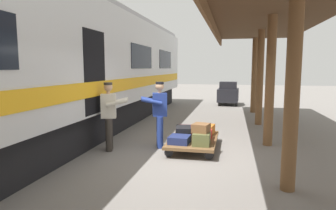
# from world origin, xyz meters

# --- Properties ---
(ground_plane) EXTENTS (60.00, 60.00, 0.00)m
(ground_plane) POSITION_xyz_m (0.00, 0.00, 0.00)
(ground_plane) COLOR slate
(platform_canopy) EXTENTS (3.20, 15.72, 3.56)m
(platform_canopy) POSITION_xyz_m (-1.89, -0.00, 3.25)
(platform_canopy) COLOR brown
(platform_canopy) RESTS_ON ground_plane
(train_car) EXTENTS (3.02, 21.78, 4.00)m
(train_car) POSITION_xyz_m (3.74, 0.00, 2.06)
(train_car) COLOR silver
(train_car) RESTS_ON ground_plane
(luggage_cart) EXTENTS (1.17, 2.05, 0.28)m
(luggage_cart) POSITION_xyz_m (-0.06, -0.72, 0.23)
(luggage_cart) COLOR brown
(luggage_cart) RESTS_ON ground_plane
(suitcase_black_hardshell) EXTENTS (0.46, 0.62, 0.29)m
(suitcase_black_hardshell) POSITION_xyz_m (0.20, -0.72, 0.42)
(suitcase_black_hardshell) COLOR black
(suitcase_black_hardshell) RESTS_ON luggage_cart
(suitcase_burgundy_valise) EXTENTS (0.50, 0.60, 0.18)m
(suitcase_burgundy_valise) POSITION_xyz_m (0.20, -1.28, 0.37)
(suitcase_burgundy_valise) COLOR maroon
(suitcase_burgundy_valise) RESTS_ON luggage_cart
(suitcase_orange_carryall) EXTENTS (0.48, 0.55, 0.25)m
(suitcase_orange_carryall) POSITION_xyz_m (-0.33, -1.28, 0.40)
(suitcase_orange_carryall) COLOR #CC6B23
(suitcase_orange_carryall) RESTS_ON luggage_cart
(suitcase_red_plastic) EXTENTS (0.39, 0.46, 0.21)m
(suitcase_red_plastic) POSITION_xyz_m (-0.33, -0.72, 0.38)
(suitcase_red_plastic) COLOR #AD231E
(suitcase_red_plastic) RESTS_ON luggage_cart
(suitcase_olive_duffel) EXTENTS (0.40, 0.57, 0.29)m
(suitcase_olive_duffel) POSITION_xyz_m (-0.33, -0.15, 0.42)
(suitcase_olive_duffel) COLOR brown
(suitcase_olive_duffel) RESTS_ON luggage_cart
(suitcase_navy_fabric) EXTENTS (0.51, 0.53, 0.18)m
(suitcase_navy_fabric) POSITION_xyz_m (0.20, -0.15, 0.36)
(suitcase_navy_fabric) COLOR navy
(suitcase_navy_fabric) RESTS_ON luggage_cart
(suitcase_brown_leather) EXTENTS (0.43, 0.45, 0.20)m
(suitcase_brown_leather) POSITION_xyz_m (-0.31, -0.18, 0.66)
(suitcase_brown_leather) COLOR brown
(suitcase_brown_leather) RESTS_ON suitcase_olive_duffel
(porter_in_overalls) EXTENTS (0.73, 0.57, 1.70)m
(porter_in_overalls) POSITION_xyz_m (0.83, -0.68, 0.93)
(porter_in_overalls) COLOR navy
(porter_in_overalls) RESTS_ON ground_plane
(porter_by_door) EXTENTS (0.73, 0.56, 1.70)m
(porter_by_door) POSITION_xyz_m (1.96, -0.14, 0.93)
(porter_by_door) COLOR #332D28
(porter_by_door) RESTS_ON ground_plane
(baggage_tug) EXTENTS (1.17, 1.74, 1.30)m
(baggage_tug) POSITION_xyz_m (-0.78, -10.00, 0.63)
(baggage_tug) COLOR black
(baggage_tug) RESTS_ON ground_plane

